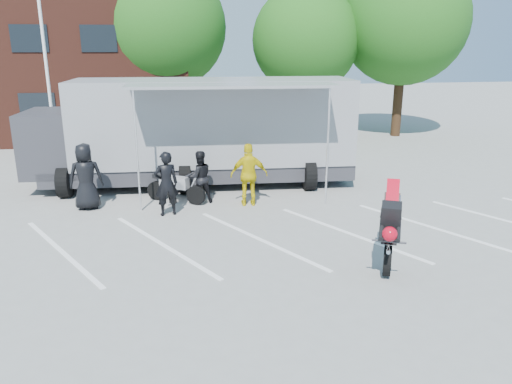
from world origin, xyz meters
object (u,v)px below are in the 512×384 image
object	(u,v)px
transporter_truck	(201,184)
spectator_hivis	(249,175)
tree_mid	(306,40)
spectator_leather_b	(166,184)
flagpole	(50,36)
parked_motorcycle	(177,202)
spectator_leather_a	(86,177)
stunt_bike_rider	(387,263)
tree_right	(404,21)
tree_left	(165,27)
spectator_leather_c	(200,177)

from	to	relation	value
transporter_truck	spectator_hivis	world-z (taller)	spectator_hivis
tree_mid	spectator_leather_b	world-z (taller)	tree_mid
transporter_truck	flagpole	bearing A→B (deg)	149.22
parked_motorcycle	spectator_leather_b	world-z (taller)	spectator_leather_b
tree_mid	spectator_leather_a	distance (m)	14.85
tree_mid	stunt_bike_rider	bearing A→B (deg)	-97.77
stunt_bike_rider	spectator_leather_a	distance (m)	8.95
tree_mid	spectator_hivis	xyz separation A→B (m)	(-4.62, -11.21, -3.98)
tree_mid	transporter_truck	bearing A→B (deg)	-124.67
tree_right	stunt_bike_rider	size ratio (longest dim) A/B	4.22
flagpole	spectator_leather_b	world-z (taller)	flagpole
tree_left	tree_right	size ratio (longest dim) A/B	0.95
flagpole	tree_right	xyz separation A→B (m)	(16.24, 4.50, 0.82)
spectator_leather_a	spectator_hivis	size ratio (longest dim) A/B	1.04
tree_mid	spectator_hivis	distance (m)	12.76
tree_right	spectator_leather_a	xyz separation A→B (m)	(-14.44, -10.27, -4.88)
stunt_bike_rider	spectator_leather_c	size ratio (longest dim) A/B	1.32
spectator_leather_c	stunt_bike_rider	bearing A→B (deg)	114.33
tree_mid	spectator_leather_c	xyz separation A→B (m)	(-6.09, -10.71, -4.12)
spectator_leather_c	spectator_leather_b	bearing A→B (deg)	32.66
transporter_truck	spectator_leather_a	distance (m)	4.26
transporter_truck	stunt_bike_rider	distance (m)	8.24
tree_right	spectator_leather_c	bearing A→B (deg)	-137.35
stunt_bike_rider	spectator_leather_c	distance (m)	6.55
tree_right	spectator_leather_c	distance (m)	15.90
transporter_truck	stunt_bike_rider	xyz separation A→B (m)	(3.76, -7.33, 0.00)
spectator_leather_b	spectator_leather_c	xyz separation A→B (m)	(1.00, 1.01, -0.12)
spectator_leather_a	spectator_leather_b	xyz separation A→B (m)	(2.35, -0.95, -0.06)
parked_motorcycle	spectator_hivis	bearing A→B (deg)	-76.77
spectator_leather_c	tree_left	bearing A→B (deg)	-98.23
spectator_hivis	tree_left	bearing A→B (deg)	-74.79
tree_left	spectator_leather_c	size ratio (longest dim) A/B	5.26
tree_right	transporter_truck	distance (m)	14.80
flagpole	tree_mid	world-z (taller)	flagpole
tree_left	spectator_hivis	distance (m)	13.27
tree_left	parked_motorcycle	world-z (taller)	tree_left
flagpole	spectator_leather_c	size ratio (longest dim) A/B	4.87
flagpole	spectator_leather_a	world-z (taller)	flagpole
tree_right	transporter_truck	size ratio (longest dim) A/B	0.80
tree_right	spectator_leather_a	distance (m)	18.38
transporter_truck	spectator_leather_a	size ratio (longest dim) A/B	5.72
flagpole	spectator_leather_c	xyz separation A→B (m)	(5.16, -5.71, -4.23)
tree_mid	spectator_leather_a	bearing A→B (deg)	-131.23
spectator_leather_a	spectator_leather_c	xyz separation A→B (m)	(3.35, 0.06, -0.18)
tree_right	spectator_leather_a	bearing A→B (deg)	-144.58
tree_mid	flagpole	bearing A→B (deg)	-156.03
stunt_bike_rider	spectator_leather_b	world-z (taller)	spectator_leather_b
stunt_bike_rider	spectator_hivis	world-z (taller)	spectator_hivis
tree_mid	stunt_bike_rider	xyz separation A→B (m)	(-2.17, -15.90, -4.94)
flagpole	spectator_leather_b	size ratio (longest dim) A/B	4.27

